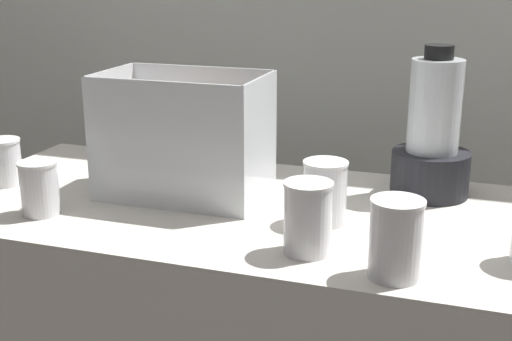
{
  "coord_description": "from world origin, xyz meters",
  "views": [
    {
      "loc": [
        0.43,
        -1.29,
        1.4
      ],
      "look_at": [
        0.0,
        0.0,
        0.98
      ],
      "focal_mm": 47.61,
      "sensor_mm": 36.0,
      "label": 1
    }
  ],
  "objects_px": {
    "juice_cup_beet_left": "(40,192)",
    "carrot_display_bin": "(186,158)",
    "juice_cup_beet_right": "(308,222)",
    "blender_pitcher": "(432,141)",
    "juice_cup_pomegranate_far_left": "(4,164)",
    "juice_cup_mango_middle": "(325,197)",
    "juice_cup_beet_far_right": "(395,242)"
  },
  "relations": [
    {
      "from": "juice_cup_beet_left",
      "to": "carrot_display_bin",
      "type": "bearing_deg",
      "value": 42.0
    },
    {
      "from": "juice_cup_beet_right",
      "to": "blender_pitcher",
      "type": "bearing_deg",
      "value": 65.73
    },
    {
      "from": "juice_cup_pomegranate_far_left",
      "to": "juice_cup_beet_right",
      "type": "bearing_deg",
      "value": -11.5
    },
    {
      "from": "juice_cup_beet_left",
      "to": "juice_cup_beet_right",
      "type": "height_order",
      "value": "juice_cup_beet_right"
    },
    {
      "from": "blender_pitcher",
      "to": "juice_cup_mango_middle",
      "type": "bearing_deg",
      "value": -126.91
    },
    {
      "from": "blender_pitcher",
      "to": "juice_cup_pomegranate_far_left",
      "type": "xyz_separation_m",
      "value": [
        -0.95,
        -0.24,
        -0.07
      ]
    },
    {
      "from": "carrot_display_bin",
      "to": "juice_cup_beet_left",
      "type": "distance_m",
      "value": 0.32
    },
    {
      "from": "blender_pitcher",
      "to": "juice_cup_beet_far_right",
      "type": "xyz_separation_m",
      "value": [
        -0.02,
        -0.45,
        -0.06
      ]
    },
    {
      "from": "blender_pitcher",
      "to": "juice_cup_beet_left",
      "type": "bearing_deg",
      "value": -153.0
    },
    {
      "from": "juice_cup_mango_middle",
      "to": "juice_cup_beet_far_right",
      "type": "relative_size",
      "value": 0.94
    },
    {
      "from": "blender_pitcher",
      "to": "juice_cup_beet_left",
      "type": "height_order",
      "value": "blender_pitcher"
    },
    {
      "from": "juice_cup_pomegranate_far_left",
      "to": "juice_cup_beet_far_right",
      "type": "bearing_deg",
      "value": -12.56
    },
    {
      "from": "blender_pitcher",
      "to": "juice_cup_mango_middle",
      "type": "height_order",
      "value": "blender_pitcher"
    },
    {
      "from": "blender_pitcher",
      "to": "juice_cup_beet_far_right",
      "type": "distance_m",
      "value": 0.45
    },
    {
      "from": "juice_cup_beet_left",
      "to": "juice_cup_beet_far_right",
      "type": "height_order",
      "value": "juice_cup_beet_far_right"
    },
    {
      "from": "juice_cup_beet_left",
      "to": "juice_cup_beet_far_right",
      "type": "distance_m",
      "value": 0.73
    },
    {
      "from": "carrot_display_bin",
      "to": "juice_cup_beet_right",
      "type": "xyz_separation_m",
      "value": [
        0.34,
        -0.23,
        -0.03
      ]
    },
    {
      "from": "juice_cup_beet_left",
      "to": "juice_cup_mango_middle",
      "type": "relative_size",
      "value": 0.88
    },
    {
      "from": "juice_cup_beet_right",
      "to": "juice_cup_beet_far_right",
      "type": "xyz_separation_m",
      "value": [
        0.16,
        -0.05,
        0.0
      ]
    },
    {
      "from": "juice_cup_mango_middle",
      "to": "juice_cup_beet_right",
      "type": "xyz_separation_m",
      "value": [
        0.0,
        -0.15,
        0.0
      ]
    },
    {
      "from": "carrot_display_bin",
      "to": "juice_cup_beet_left",
      "type": "bearing_deg",
      "value": -138.0
    },
    {
      "from": "carrot_display_bin",
      "to": "juice_cup_beet_far_right",
      "type": "xyz_separation_m",
      "value": [
        0.5,
        -0.28,
        -0.02
      ]
    },
    {
      "from": "juice_cup_beet_far_right",
      "to": "juice_cup_mango_middle",
      "type": "bearing_deg",
      "value": 128.92
    },
    {
      "from": "carrot_display_bin",
      "to": "juice_cup_mango_middle",
      "type": "relative_size",
      "value": 2.8
    },
    {
      "from": "blender_pitcher",
      "to": "juice_cup_beet_right",
      "type": "bearing_deg",
      "value": -114.27
    },
    {
      "from": "juice_cup_mango_middle",
      "to": "juice_cup_beet_right",
      "type": "height_order",
      "value": "juice_cup_beet_right"
    },
    {
      "from": "carrot_display_bin",
      "to": "juice_cup_beet_left",
      "type": "xyz_separation_m",
      "value": [
        -0.23,
        -0.21,
        -0.04
      ]
    },
    {
      "from": "juice_cup_pomegranate_far_left",
      "to": "juice_cup_mango_middle",
      "type": "relative_size",
      "value": 0.85
    },
    {
      "from": "carrot_display_bin",
      "to": "blender_pitcher",
      "type": "height_order",
      "value": "blender_pitcher"
    },
    {
      "from": "juice_cup_beet_left",
      "to": "juice_cup_beet_right",
      "type": "xyz_separation_m",
      "value": [
        0.57,
        -0.02,
        0.01
      ]
    },
    {
      "from": "carrot_display_bin",
      "to": "juice_cup_beet_far_right",
      "type": "distance_m",
      "value": 0.57
    },
    {
      "from": "juice_cup_pomegranate_far_left",
      "to": "juice_cup_beet_left",
      "type": "distance_m",
      "value": 0.25
    }
  ]
}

